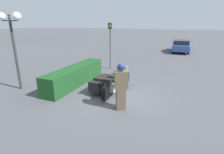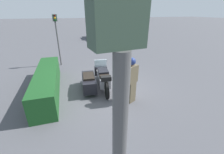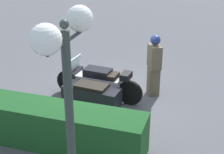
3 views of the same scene
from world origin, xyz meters
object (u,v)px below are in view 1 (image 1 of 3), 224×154
Objects in this scene: police_motorcycle at (110,82)px; traffic_light_near at (110,39)px; officer_rider at (121,86)px; hedge_bush_curbside at (76,75)px; parked_car_background at (181,46)px; twin_lamp_post at (11,30)px.

police_motorcycle is 4.56m from traffic_light_near.
officer_rider is 0.57× the size of traffic_light_near.
parked_car_background is (13.57, -5.00, 0.22)m from hedge_bush_curbside.
hedge_bush_curbside is 1.06× the size of parked_car_background.
hedge_bush_curbside is at bearing 32.51° from officer_rider.
twin_lamp_post is at bearing 153.31° from parked_car_background.
police_motorcycle is at bearing 7.42° from officer_rider.
officer_rider reaches higher than hedge_bush_curbside.
officer_rider is 6.20m from traffic_light_near.
police_motorcycle is 0.62× the size of parked_car_background.
hedge_bush_curbside is 1.25× the size of twin_lamp_post.
officer_rider reaches higher than police_motorcycle.
hedge_bush_curbside is 4.03m from traffic_light_near.
parked_car_background is at bearing -6.76° from police_motorcycle.
twin_lamp_post reaches higher than officer_rider.
police_motorcycle reaches higher than hedge_bush_curbside.
police_motorcycle is 1.93m from officer_rider.
officer_rider is 5.75m from twin_lamp_post.
parked_car_background is (15.38, -1.79, -0.26)m from officer_rider.
twin_lamp_post reaches higher than parked_car_background.
parked_car_background reaches higher than hedge_bush_curbside.
traffic_light_near is at bearing -8.04° from hedge_bush_curbside.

